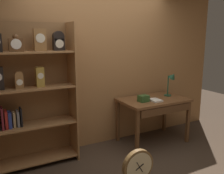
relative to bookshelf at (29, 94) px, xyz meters
name	(u,v)px	position (x,y,z in m)	size (l,w,h in m)	color
back_wood_panel	(99,68)	(1.17, 0.22, 0.26)	(4.80, 0.05, 2.60)	#9E6B3D
bookshelf	(29,94)	(0.00, 0.00, 0.00)	(1.18, 0.39, 2.00)	#9E6B3D
workbench	(154,104)	(1.98, -0.22, -0.36)	(1.14, 0.71, 0.77)	brown
desk_lamp	(172,80)	(2.38, -0.17, 0.01)	(0.19, 0.19, 0.43)	#1E472D
toolbox_small	(144,98)	(1.72, -0.26, -0.22)	(0.16, 0.13, 0.10)	#2D5123
open_repair_manual	(155,100)	(1.92, -0.32, -0.26)	(0.16, 0.22, 0.03)	silver
round_clock_large	(138,167)	(1.04, -1.14, -0.80)	(0.42, 0.11, 0.46)	brown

